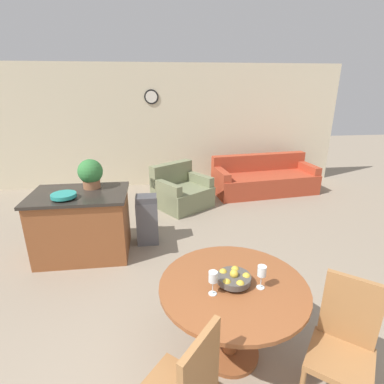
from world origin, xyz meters
TOP-DOWN VIEW (x-y plane):
  - wall_back at (-0.00, 5.84)m, footprint 8.00×0.09m
  - dining_table at (0.29, 0.91)m, footprint 1.21×1.21m
  - dining_chair_near_right at (0.99, 0.43)m, footprint 0.59×0.59m
  - fruit_bowl at (0.29, 0.91)m, footprint 0.28×0.28m
  - wine_glass_left at (0.10, 0.81)m, footprint 0.07×0.07m
  - wine_glass_right at (0.49, 0.84)m, footprint 0.07×0.07m
  - kitchen_island at (-1.32, 2.81)m, footprint 1.25×0.85m
  - teal_bowl at (-1.45, 2.61)m, footprint 0.31×0.31m
  - potted_plant at (-1.18, 3.01)m, footprint 0.33×0.33m
  - trash_bin at (-0.45, 3.02)m, footprint 0.31×0.25m
  - couch at (2.07, 4.99)m, footprint 2.28×1.13m
  - armchair at (0.18, 4.40)m, footprint 1.25×1.24m

SIDE VIEW (x-z plane):
  - couch at x=2.07m, z-range -0.12..0.67m
  - armchair at x=0.18m, z-range -0.13..0.68m
  - trash_bin at x=-0.45m, z-range 0.00..0.74m
  - kitchen_island at x=-1.32m, z-range 0.00..0.91m
  - dining_chair_near_right at x=0.99m, z-range 0.04..1.05m
  - dining_table at x=0.29m, z-range 0.20..0.94m
  - fruit_bowl at x=0.29m, z-range 0.73..0.86m
  - wine_glass_left at x=0.10m, z-range 0.79..0.98m
  - wine_glass_right at x=0.49m, z-range 0.79..0.98m
  - teal_bowl at x=-1.45m, z-range 0.92..0.99m
  - potted_plant at x=-1.18m, z-range 0.92..1.32m
  - wall_back at x=0.00m, z-range 0.00..2.70m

